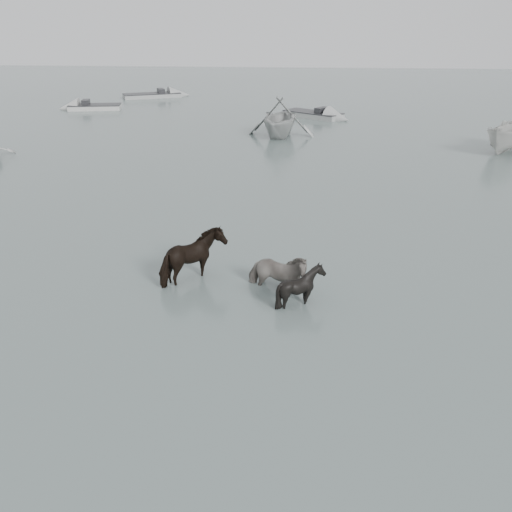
# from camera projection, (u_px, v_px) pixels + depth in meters

# --- Properties ---
(ground) EXTENTS (140.00, 140.00, 0.00)m
(ground) POSITION_uv_depth(u_px,v_px,m) (270.00, 308.00, 14.15)
(ground) COLOR #4A5853
(ground) RESTS_ON ground
(pony_pinto) EXTENTS (1.92, 1.28, 1.49)m
(pony_pinto) POSITION_uv_depth(u_px,v_px,m) (277.00, 264.00, 14.82)
(pony_pinto) COLOR black
(pony_pinto) RESTS_ON ground
(pony_dark) EXTENTS (1.77, 1.92, 1.61)m
(pony_dark) POSITION_uv_depth(u_px,v_px,m) (194.00, 254.00, 15.29)
(pony_dark) COLOR black
(pony_dark) RESTS_ON ground
(pony_black) EXTENTS (1.28, 1.18, 1.24)m
(pony_black) POSITION_uv_depth(u_px,v_px,m) (301.00, 281.00, 14.12)
(pony_black) COLOR black
(pony_black) RESTS_ON ground
(rowboat_trail) EXTENTS (4.48, 5.05, 2.46)m
(rowboat_trail) POSITION_uv_depth(u_px,v_px,m) (281.00, 115.00, 33.62)
(rowboat_trail) COLOR #B0B3B0
(rowboat_trail) RESTS_ON ground
(boat_small) EXTENTS (3.62, 4.39, 1.62)m
(boat_small) POSITION_uv_depth(u_px,v_px,m) (507.00, 136.00, 29.94)
(boat_small) COLOR #B5B4AF
(boat_small) RESTS_ON ground
(skiff_outer) EXTENTS (5.55, 2.60, 0.75)m
(skiff_outer) POSITION_uv_depth(u_px,v_px,m) (95.00, 105.00, 43.51)
(skiff_outer) COLOR beige
(skiff_outer) RESTS_ON ground
(skiff_mid) EXTENTS (5.73, 4.71, 0.75)m
(skiff_mid) POSITION_uv_depth(u_px,v_px,m) (313.00, 112.00, 40.25)
(skiff_mid) COLOR #939593
(skiff_mid) RESTS_ON ground
(skiff_far) EXTENTS (6.81, 4.38, 0.75)m
(skiff_far) POSITION_uv_depth(u_px,v_px,m) (152.00, 93.00, 49.72)
(skiff_far) COLOR #9A9C99
(skiff_far) RESTS_ON ground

